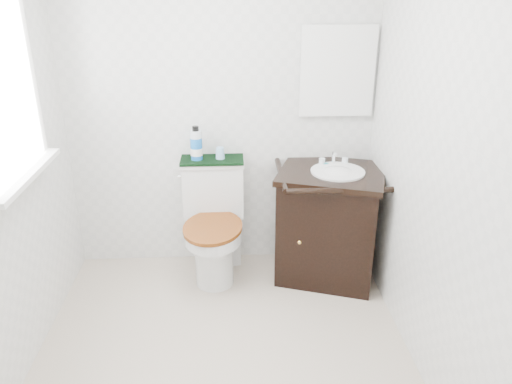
{
  "coord_description": "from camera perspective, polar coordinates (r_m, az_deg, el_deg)",
  "views": [
    {
      "loc": [
        0.06,
        -2.28,
        2.03
      ],
      "look_at": [
        0.23,
        0.75,
        0.74
      ],
      "focal_mm": 35.0,
      "sensor_mm": 36.0,
      "label": 1
    }
  ],
  "objects": [
    {
      "name": "mouthwash_bottle",
      "position": [
        3.54,
        -6.85,
        5.42
      ],
      "size": [
        0.08,
        0.08,
        0.24
      ],
      "color": "blue",
      "rests_on": "towel"
    },
    {
      "name": "mirror",
      "position": [
        3.59,
        9.29,
        13.43
      ],
      "size": [
        0.5,
        0.02,
        0.6
      ],
      "primitive_type": "cube",
      "color": "silver",
      "rests_on": "wall_back"
    },
    {
      "name": "toilet",
      "position": [
        3.65,
        -4.84,
        -4.14
      ],
      "size": [
        0.46,
        0.66,
        0.84
      ],
      "color": "silver",
      "rests_on": "floor"
    },
    {
      "name": "cup",
      "position": [
        3.56,
        -4.13,
        4.47
      ],
      "size": [
        0.07,
        0.07,
        0.08
      ],
      "primitive_type": "cone",
      "color": "#85B4DB",
      "rests_on": "towel"
    },
    {
      "name": "wall_back",
      "position": [
        3.58,
        -4.09,
        9.56
      ],
      "size": [
        2.4,
        0.0,
        2.4
      ],
      "primitive_type": "plane",
      "rotation": [
        1.57,
        0.0,
        0.0
      ],
      "color": "silver",
      "rests_on": "ground"
    },
    {
      "name": "vanity",
      "position": [
        3.63,
        8.4,
        -3.33
      ],
      "size": [
        0.86,
        0.8,
        0.92
      ],
      "color": "black",
      "rests_on": "floor"
    },
    {
      "name": "towel",
      "position": [
        3.58,
        -5.05,
        3.68
      ],
      "size": [
        0.45,
        0.22,
        0.02
      ],
      "primitive_type": "cube",
      "color": "black",
      "rests_on": "toilet"
    },
    {
      "name": "soap_bar",
      "position": [
        3.58,
        7.84,
        3.23
      ],
      "size": [
        0.07,
        0.05,
        0.02
      ],
      "primitive_type": "ellipsoid",
      "color": "teal",
      "rests_on": "vanity"
    },
    {
      "name": "wall_front",
      "position": [
        1.37,
        -5.3,
        -14.58
      ],
      "size": [
        2.4,
        0.0,
        2.4
      ],
      "primitive_type": "plane",
      "rotation": [
        -1.57,
        0.0,
        0.0
      ],
      "color": "silver",
      "rests_on": "ground"
    },
    {
      "name": "floor",
      "position": [
        3.06,
        -3.71,
        -18.67
      ],
      "size": [
        2.4,
        2.4,
        0.0
      ],
      "primitive_type": "plane",
      "color": "#BFAF99",
      "rests_on": "ground"
    },
    {
      "name": "trash_bin",
      "position": [
        3.87,
        -3.23,
        -6.12
      ],
      "size": [
        0.22,
        0.19,
        0.29
      ],
      "color": "silver",
      "rests_on": "floor"
    },
    {
      "name": "wall_right",
      "position": [
        2.64,
        20.22,
        3.23
      ],
      "size": [
        0.0,
        2.4,
        2.4
      ],
      "primitive_type": "plane",
      "rotation": [
        1.57,
        0.0,
        -1.57
      ],
      "color": "silver",
      "rests_on": "ground"
    }
  ]
}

